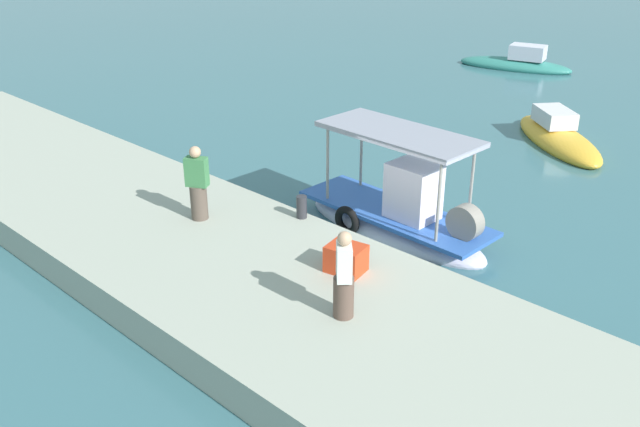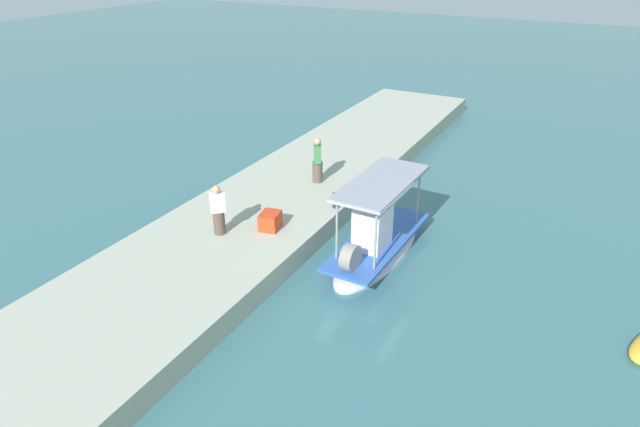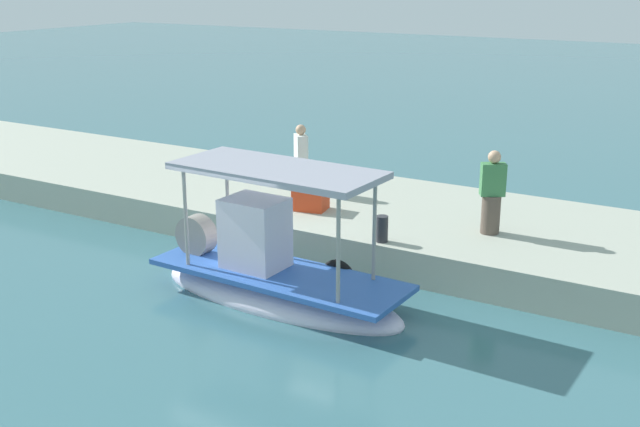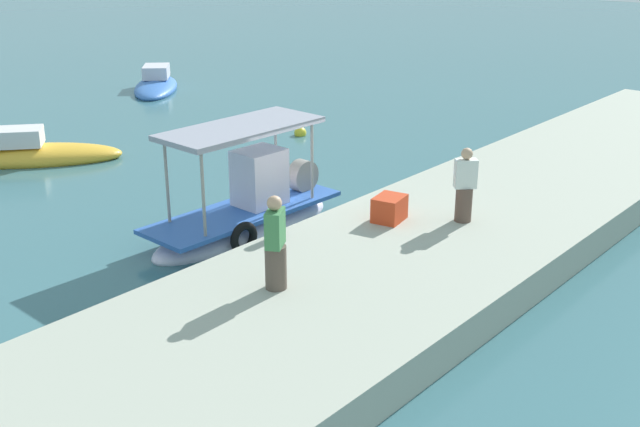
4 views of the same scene
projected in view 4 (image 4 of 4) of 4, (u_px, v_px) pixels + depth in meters
The scene contains 10 objects.
ground_plane at pixel (269, 225), 18.87m from camera, with size 120.00×120.00×0.00m, color #3B6A72.
dock_quay at pixel (417, 257), 16.17m from camera, with size 36.00×5.07×0.73m, color #A9AD9C.
main_fishing_boat at pixel (248, 213), 18.36m from camera, with size 5.23×1.81×2.90m.
fisherman_near_bollard at pixel (275, 247), 13.72m from camera, with size 0.56×0.52×1.73m.
fisherman_by_crate at pixel (465, 188), 16.84m from camera, with size 0.51×0.51×1.64m.
mooring_bollard at pixel (275, 226), 16.07m from camera, with size 0.24×0.24×0.53m, color #2D2D33.
cargo_crate at pixel (389, 208), 17.03m from camera, with size 0.72×0.58×0.54m, color red.
marker_buoy at pixel (300, 133), 26.67m from camera, with size 0.42×0.42×0.42m.
moored_boat_near at pixel (156, 86), 33.82m from camera, with size 4.56×4.57×1.21m.
moored_boat_far at pixel (34, 155), 23.77m from camera, with size 4.94×4.47×1.29m.
Camera 4 is at (-12.55, -12.37, 6.86)m, focal length 44.29 mm.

